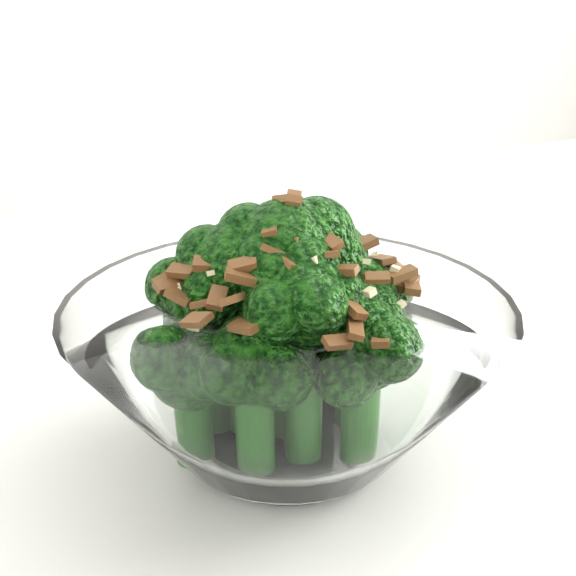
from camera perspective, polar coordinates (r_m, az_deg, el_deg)
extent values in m
cube|color=white|center=(0.74, 13.05, -2.29)|extent=(1.31, 0.98, 0.04)
cylinder|color=white|center=(0.52, 0.00, -10.13)|extent=(0.10, 0.10, 0.01)
cylinder|color=#1F5B18|center=(0.49, 0.00, -4.54)|extent=(0.02, 0.02, 0.10)
sphere|color=#1B5B11|center=(0.47, 0.00, 2.33)|extent=(0.06, 0.06, 0.06)
cylinder|color=#1F5B18|center=(0.52, 1.07, -3.57)|extent=(0.02, 0.02, 0.09)
sphere|color=#1B5B11|center=(0.49, 1.12, 2.43)|extent=(0.05, 0.05, 0.05)
cylinder|color=#1F5B18|center=(0.50, -2.88, -4.89)|extent=(0.02, 0.02, 0.08)
sphere|color=#1B5B11|center=(0.47, -3.01, 1.16)|extent=(0.06, 0.06, 0.06)
cylinder|color=#1F5B18|center=(0.47, 1.01, -6.85)|extent=(0.02, 0.02, 0.08)
sphere|color=#1B5B11|center=(0.45, 1.05, -0.87)|extent=(0.05, 0.05, 0.05)
cylinder|color=#1F5B18|center=(0.51, 4.28, -5.45)|extent=(0.02, 0.02, 0.07)
sphere|color=#1B5B11|center=(0.49, 4.43, -0.79)|extent=(0.05, 0.05, 0.05)
cylinder|color=#1F5B18|center=(0.51, -4.89, -5.98)|extent=(0.02, 0.02, 0.06)
sphere|color=#1B5B11|center=(0.49, -5.06, -1.42)|extent=(0.05, 0.05, 0.05)
cylinder|color=#1F5B18|center=(0.48, 4.69, -8.17)|extent=(0.02, 0.02, 0.06)
sphere|color=#1B5B11|center=(0.46, 4.86, -3.66)|extent=(0.05, 0.05, 0.05)
cylinder|color=#1F5B18|center=(0.47, -2.14, -9.01)|extent=(0.02, 0.02, 0.06)
sphere|color=#1B5B11|center=(0.45, -2.22, -4.63)|extent=(0.05, 0.05, 0.05)
cylinder|color=#1F5B18|center=(0.55, 4.09, -4.50)|extent=(0.02, 0.02, 0.05)
sphere|color=#1B5B11|center=(0.53, 4.20, -1.14)|extent=(0.05, 0.05, 0.05)
cylinder|color=#1F5B18|center=(0.48, -6.11, -8.69)|extent=(0.02, 0.02, 0.05)
sphere|color=#1B5B11|center=(0.47, -6.29, -5.08)|extent=(0.05, 0.05, 0.05)
cylinder|color=#1F5B18|center=(0.55, -0.99, -4.26)|extent=(0.02, 0.02, 0.05)
sphere|color=#1B5B11|center=(0.53, -1.01, -0.78)|extent=(0.05, 0.05, 0.05)
cylinder|color=#1F5B18|center=(0.53, -1.35, -4.00)|extent=(0.02, 0.02, 0.07)
sphere|color=#1B5B11|center=(0.51, -1.40, 0.81)|extent=(0.05, 0.05, 0.05)
cube|color=brown|center=(0.45, 2.62, 3.09)|extent=(0.01, 0.02, 0.01)
cube|color=brown|center=(0.44, 2.69, 2.27)|extent=(0.01, 0.02, 0.01)
cube|color=brown|center=(0.51, -0.76, 3.86)|extent=(0.02, 0.02, 0.01)
cube|color=brown|center=(0.43, -3.07, 0.74)|extent=(0.02, 0.01, 0.01)
cube|color=brown|center=(0.48, -7.79, 0.58)|extent=(0.02, 0.01, 0.01)
cube|color=brown|center=(0.44, -4.59, -0.63)|extent=(0.01, 0.02, 0.01)
cube|color=brown|center=(0.44, -1.08, 3.88)|extent=(0.01, 0.02, 0.01)
cube|color=brown|center=(0.44, -0.99, 2.42)|extent=(0.01, 0.01, 0.01)
cube|color=brown|center=(0.51, -6.74, 1.16)|extent=(0.02, 0.02, 0.01)
cube|color=brown|center=(0.45, 0.14, 3.16)|extent=(0.02, 0.02, 0.01)
cube|color=brown|center=(0.46, 5.51, 0.65)|extent=(0.02, 0.01, 0.01)
cube|color=brown|center=(0.48, -1.98, 4.70)|extent=(0.02, 0.02, 0.01)
cube|color=brown|center=(0.52, -5.95, 1.49)|extent=(0.02, 0.02, 0.01)
cube|color=brown|center=(0.48, 0.58, 5.29)|extent=(0.01, 0.02, 0.01)
cube|color=brown|center=(0.43, 6.08, -3.15)|extent=(0.02, 0.02, 0.01)
cube|color=brown|center=(0.49, 6.07, 1.83)|extent=(0.01, 0.02, 0.01)
cube|color=brown|center=(0.50, -2.89, 3.55)|extent=(0.02, 0.01, 0.01)
cube|color=brown|center=(0.51, 6.82, 1.03)|extent=(0.02, 0.02, 0.01)
cube|color=brown|center=(0.44, 3.48, 1.16)|extent=(0.02, 0.02, 0.01)
cube|color=brown|center=(0.43, -5.93, -2.07)|extent=(0.02, 0.02, 0.01)
cube|color=brown|center=(0.47, -6.20, 1.59)|extent=(0.01, 0.02, 0.00)
cube|color=brown|center=(0.47, -0.84, 4.88)|extent=(0.01, 0.01, 0.01)
cube|color=brown|center=(0.49, 7.21, 1.17)|extent=(0.01, 0.02, 0.01)
cube|color=brown|center=(0.44, -5.39, -0.96)|extent=(0.02, 0.01, 0.01)
cube|color=brown|center=(0.49, -6.24, 1.12)|extent=(0.02, 0.01, 0.01)
cube|color=brown|center=(0.42, 3.22, -3.51)|extent=(0.02, 0.01, 0.01)
cube|color=brown|center=(0.46, -5.29, 1.59)|extent=(0.02, 0.01, 0.01)
cube|color=brown|center=(0.47, 1.61, 4.44)|extent=(0.02, 0.02, 0.01)
cube|color=brown|center=(0.53, -0.70, 3.08)|extent=(0.01, 0.01, 0.01)
cube|color=brown|center=(0.46, -0.07, 5.73)|extent=(0.01, 0.02, 0.01)
cube|color=brown|center=(0.50, -3.06, 3.41)|extent=(0.02, 0.01, 0.01)
cube|color=brown|center=(0.47, -6.85, 1.09)|extent=(0.02, 0.02, 0.01)
cube|color=brown|center=(0.49, 4.77, 2.81)|extent=(0.02, 0.01, 0.01)
cube|color=brown|center=(0.51, -1.68, 3.34)|extent=(0.02, 0.02, 0.01)
cube|color=brown|center=(0.49, -1.38, 4.36)|extent=(0.01, 0.01, 0.01)
cube|color=brown|center=(0.49, 7.72, 0.32)|extent=(0.02, 0.02, 0.01)
cube|color=brown|center=(0.45, 5.80, 0.68)|extent=(0.01, 0.01, 0.00)
cube|color=brown|center=(0.43, 4.37, -2.66)|extent=(0.01, 0.02, 0.01)
cube|color=brown|center=(0.44, -2.94, 1.52)|extent=(0.02, 0.01, 0.01)
cube|color=brown|center=(0.42, -2.81, -2.51)|extent=(0.02, 0.02, 0.01)
cube|color=brown|center=(0.43, 4.20, -1.29)|extent=(0.01, 0.02, 0.01)
cube|color=brown|center=(0.43, -3.59, -0.73)|extent=(0.02, 0.02, 0.01)
cube|color=brown|center=(0.50, 2.79, 3.43)|extent=(0.02, 0.01, 0.01)
cube|color=brown|center=(0.51, -4.01, 2.51)|extent=(0.02, 0.01, 0.01)
cube|color=brown|center=(0.48, 7.37, 0.89)|extent=(0.02, 0.01, 0.01)
cube|color=brown|center=(0.46, -7.03, -0.57)|extent=(0.02, 0.02, 0.01)
cube|color=brown|center=(0.47, -7.76, 0.17)|extent=(0.02, 0.01, 0.01)
cube|color=brown|center=(0.48, 7.98, 0.03)|extent=(0.01, 0.02, 0.01)
cube|color=brown|center=(0.50, -2.38, 3.64)|extent=(0.01, 0.02, 0.01)
cube|color=brown|center=(0.50, -2.72, 3.42)|extent=(0.01, 0.01, 0.01)
cube|color=brown|center=(0.45, 0.36, 5.79)|extent=(0.01, 0.01, 0.01)
cube|color=brown|center=(0.47, -4.53, 2.94)|extent=(0.02, 0.01, 0.01)
cube|color=brown|center=(0.47, 0.28, 4.95)|extent=(0.01, 0.02, 0.01)
cube|color=brown|center=(0.44, 0.12, 1.72)|extent=(0.01, 0.02, 0.01)
cube|color=brown|center=(0.50, 0.71, 4.33)|extent=(0.01, 0.02, 0.01)
cube|color=beige|center=(0.45, 7.36, -1.04)|extent=(0.01, 0.00, 0.00)
cube|color=beige|center=(0.45, 1.65, 3.67)|extent=(0.01, 0.01, 0.00)
cube|color=beige|center=(0.47, -7.19, -0.14)|extent=(0.01, 0.01, 0.01)
cube|color=beige|center=(0.48, 6.94, 1.21)|extent=(0.01, 0.01, 0.00)
cube|color=beige|center=(0.52, -0.94, 2.91)|extent=(0.01, 0.01, 0.00)
cube|color=beige|center=(0.51, -1.86, 3.13)|extent=(0.01, 0.01, 0.00)
cube|color=beige|center=(0.45, -5.02, 0.96)|extent=(0.00, 0.00, 0.00)
cube|color=beige|center=(0.47, 1.02, 4.96)|extent=(0.00, 0.01, 0.00)
cube|color=beige|center=(0.43, -6.14, -2.49)|extent=(0.01, 0.01, 0.01)
cube|color=beige|center=(0.44, -1.94, 2.12)|extent=(0.01, 0.01, 0.01)
cube|color=beige|center=(0.46, 0.79, 5.36)|extent=(0.01, 0.01, 0.00)
cube|color=beige|center=(0.47, -0.61, 5.12)|extent=(0.01, 0.01, 0.01)
cube|color=beige|center=(0.52, -1.08, 3.35)|extent=(0.01, 0.01, 0.01)
cube|color=beige|center=(0.49, -7.11, 0.73)|extent=(0.01, 0.01, 0.00)
cube|color=beige|center=(0.45, 5.10, 1.71)|extent=(0.01, 0.01, 0.00)
cube|color=beige|center=(0.50, 4.54, 2.85)|extent=(0.01, 0.01, 0.00)
cube|color=beige|center=(0.50, 5.53, 1.93)|extent=(0.01, 0.01, 0.00)
cube|color=beige|center=(0.49, -0.71, 4.53)|extent=(0.01, 0.01, 0.00)
cube|color=beige|center=(0.49, -3.84, 3.42)|extent=(0.01, 0.01, 0.01)
cube|color=beige|center=(0.50, 5.67, 2.19)|extent=(0.01, 0.01, 0.00)
cube|color=beige|center=(0.43, 1.69, 1.80)|extent=(0.01, 0.01, 0.01)
cube|color=beige|center=(0.48, -6.35, 1.16)|extent=(0.01, 0.01, 0.01)
cube|color=beige|center=(0.44, 5.31, -0.27)|extent=(0.01, 0.01, 0.01)
cube|color=beige|center=(0.45, -1.67, 3.99)|extent=(0.01, 0.01, 0.00)
cube|color=beige|center=(0.47, -3.42, 3.65)|extent=(0.01, 0.01, 0.01)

